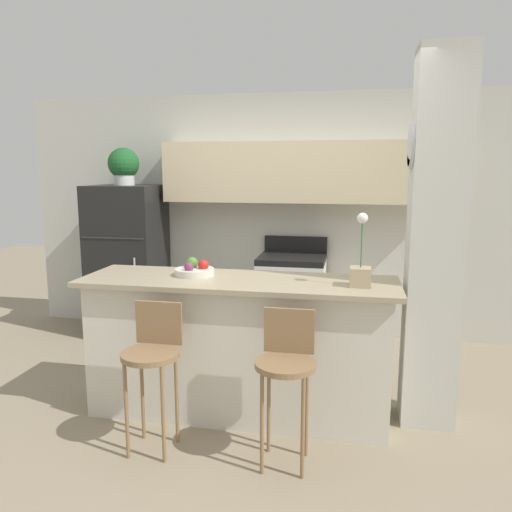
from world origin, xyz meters
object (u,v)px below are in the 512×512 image
(stove_range, at_px, (292,299))
(bar_stool_right, at_px, (286,365))
(refrigerator, at_px, (128,261))
(fruit_bowl, at_px, (195,270))
(orchid_vase, at_px, (361,269))
(potted_plant_on_fridge, at_px, (124,165))
(bar_stool_left, at_px, (153,355))

(stove_range, bearing_deg, bar_stool_right, -83.94)
(refrigerator, xyz_separation_m, fruit_bowl, (1.24, -1.49, 0.24))
(refrigerator, distance_m, stove_range, 1.80)
(refrigerator, xyz_separation_m, orchid_vase, (2.42, -1.62, 0.32))
(refrigerator, relative_size, potted_plant_on_fridge, 4.15)
(bar_stool_left, distance_m, orchid_vase, 1.45)
(refrigerator, bearing_deg, orchid_vase, -33.75)
(bar_stool_left, xyz_separation_m, bar_stool_right, (0.84, 0.00, 0.00))
(bar_stool_right, relative_size, fruit_bowl, 3.28)
(bar_stool_right, bearing_deg, refrigerator, 133.46)
(refrigerator, height_order, potted_plant_on_fridge, potted_plant_on_fridge)
(bar_stool_right, bearing_deg, fruit_bowl, 140.86)
(bar_stool_left, relative_size, fruit_bowl, 3.28)
(potted_plant_on_fridge, bearing_deg, stove_range, 0.92)
(refrigerator, height_order, fruit_bowl, refrigerator)
(orchid_vase, relative_size, fruit_bowl, 1.71)
(bar_stool_left, bearing_deg, stove_range, 73.89)
(bar_stool_left, height_order, fruit_bowl, fruit_bowl)
(orchid_vase, bearing_deg, stove_range, 111.52)
(refrigerator, bearing_deg, bar_stool_left, -61.31)
(stove_range, height_order, bar_stool_right, stove_range)
(refrigerator, xyz_separation_m, bar_stool_left, (1.15, -2.11, -0.18))
(fruit_bowl, bearing_deg, stove_range, 70.62)
(potted_plant_on_fridge, distance_m, orchid_vase, 2.99)
(fruit_bowl, bearing_deg, refrigerator, 129.71)
(bar_stool_right, distance_m, potted_plant_on_fridge, 3.14)
(potted_plant_on_fridge, xyz_separation_m, fruit_bowl, (1.24, -1.49, -0.76))
(stove_range, height_order, potted_plant_on_fridge, potted_plant_on_fridge)
(bar_stool_left, bearing_deg, bar_stool_right, 0.00)
(potted_plant_on_fridge, bearing_deg, refrigerator, -61.74)
(fruit_bowl, bearing_deg, bar_stool_right, -39.14)
(orchid_vase, bearing_deg, refrigerator, 146.25)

